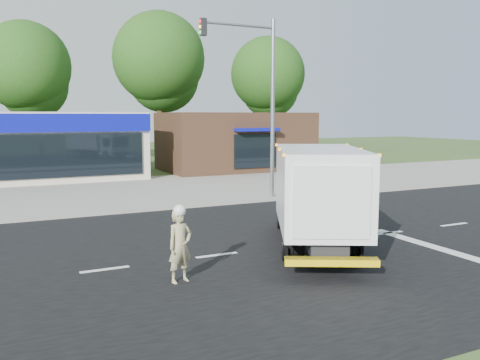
# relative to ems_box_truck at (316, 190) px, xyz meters

# --- Properties ---
(ground) EXTENTS (120.00, 120.00, 0.00)m
(ground) POSITION_rel_ems_box_truck_xyz_m (0.09, 0.43, -1.68)
(ground) COLOR #385123
(ground) RESTS_ON ground
(road_asphalt) EXTENTS (60.00, 14.00, 0.02)m
(road_asphalt) POSITION_rel_ems_box_truck_xyz_m (0.09, 0.43, -1.68)
(road_asphalt) COLOR black
(road_asphalt) RESTS_ON ground
(sidewalk) EXTENTS (60.00, 2.40, 0.12)m
(sidewalk) POSITION_rel_ems_box_truck_xyz_m (0.09, 8.63, -1.62)
(sidewalk) COLOR gray
(sidewalk) RESTS_ON ground
(parking_apron) EXTENTS (60.00, 9.00, 0.02)m
(parking_apron) POSITION_rel_ems_box_truck_xyz_m (0.09, 14.43, -1.67)
(parking_apron) COLOR gray
(parking_apron) RESTS_ON ground
(lane_markings) EXTENTS (55.20, 7.00, 0.01)m
(lane_markings) POSITION_rel_ems_box_truck_xyz_m (1.44, -0.93, -1.67)
(lane_markings) COLOR silver
(lane_markings) RESTS_ON road_asphalt
(ems_box_truck) EXTENTS (4.84, 6.78, 2.92)m
(ems_box_truck) POSITION_rel_ems_box_truck_xyz_m (0.00, 0.00, 0.00)
(ems_box_truck) COLOR black
(ems_box_truck) RESTS_ON ground
(emergency_worker) EXTENTS (0.70, 0.56, 1.80)m
(emergency_worker) POSITION_rel_ems_box_truck_xyz_m (-4.53, -1.25, -0.80)
(emergency_worker) COLOR tan
(emergency_worker) RESTS_ON ground
(brown_storefront) EXTENTS (10.00, 6.70, 4.00)m
(brown_storefront) POSITION_rel_ems_box_truck_xyz_m (7.09, 20.41, 0.32)
(brown_storefront) COLOR #382316
(brown_storefront) RESTS_ON ground
(traffic_signal_pole) EXTENTS (3.51, 0.25, 8.00)m
(traffic_signal_pole) POSITION_rel_ems_box_truck_xyz_m (2.44, 8.03, 3.24)
(traffic_signal_pole) COLOR gray
(traffic_signal_pole) RESTS_ON ground
(background_trees) EXTENTS (36.77, 7.39, 12.10)m
(background_trees) POSITION_rel_ems_box_truck_xyz_m (-0.76, 28.59, 5.70)
(background_trees) COLOR #332114
(background_trees) RESTS_ON ground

